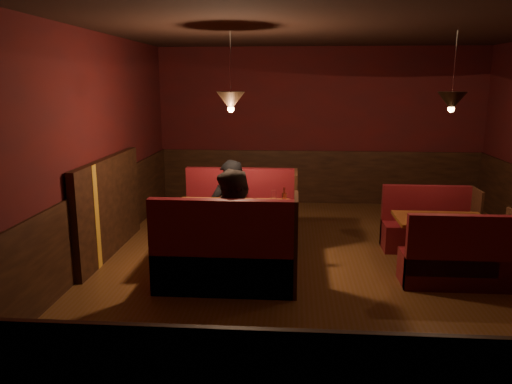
# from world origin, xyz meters

# --- Properties ---
(room) EXTENTS (6.02, 7.02, 2.92)m
(room) POSITION_xyz_m (-0.28, 0.04, 1.05)
(room) COLOR #5E3713
(room) RESTS_ON ground
(main_table) EXTENTS (1.44, 0.87, 1.01)m
(main_table) POSITION_xyz_m (-1.21, 0.07, 0.59)
(main_table) COLOR brown
(main_table) RESTS_ON ground
(main_bench_far) EXTENTS (1.58, 0.56, 1.08)m
(main_bench_far) POSITION_xyz_m (-1.20, 0.89, 0.34)
(main_bench_far) COLOR #55151C
(main_bench_far) RESTS_ON ground
(main_bench_near) EXTENTS (1.58, 0.56, 1.08)m
(main_bench_near) POSITION_xyz_m (-1.20, -0.75, 0.34)
(main_bench_near) COLOR #55151C
(main_bench_near) RESTS_ON ground
(second_table) EXTENTS (1.11, 0.71, 0.63)m
(second_table) POSITION_xyz_m (1.37, 0.21, 0.46)
(second_table) COLOR brown
(second_table) RESTS_ON ground
(second_bench_far) EXTENTS (1.23, 0.46, 0.88)m
(second_bench_far) POSITION_xyz_m (1.40, 0.88, 0.28)
(second_bench_far) COLOR #55151C
(second_bench_far) RESTS_ON ground
(second_bench_near) EXTENTS (1.23, 0.46, 0.88)m
(second_bench_near) POSITION_xyz_m (1.40, -0.45, 0.28)
(second_bench_near) COLOR #55151C
(second_bench_near) RESTS_ON ground
(diner_a) EXTENTS (0.69, 0.58, 1.61)m
(diner_a) POSITION_xyz_m (-1.32, 0.65, 0.81)
(diner_a) COLOR black
(diner_a) RESTS_ON ground
(diner_b) EXTENTS (0.99, 0.88, 1.68)m
(diner_b) POSITION_xyz_m (-1.10, -0.56, 0.84)
(diner_b) COLOR black
(diner_b) RESTS_ON ground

